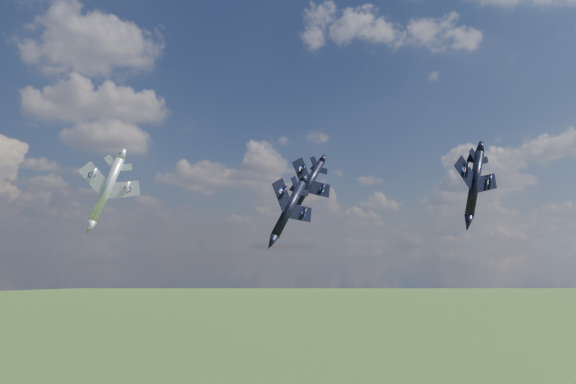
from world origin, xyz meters
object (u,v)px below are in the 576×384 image
jet_high_navy (308,185)px  jet_left_silver (107,190)px  jet_lead_navy (289,209)px  jet_right_navy (475,184)px

jet_high_navy → jet_left_silver: (-35.35, 1.49, -2.38)m
jet_lead_navy → jet_high_navy: size_ratio=0.98×
jet_right_navy → jet_high_navy: bearing=93.2°
jet_high_navy → jet_left_silver: jet_high_navy is taller
jet_right_navy → jet_high_navy: size_ratio=0.84×
jet_right_navy → jet_left_silver: (-40.51, 36.73, 0.63)m
jet_right_navy → jet_left_silver: bearing=132.7°
jet_high_navy → jet_right_navy: bearing=-89.7°
jet_right_navy → jet_left_silver: jet_left_silver is taller
jet_left_silver → jet_lead_navy: bearing=-9.5°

